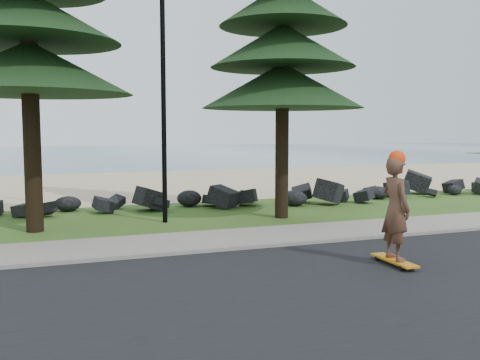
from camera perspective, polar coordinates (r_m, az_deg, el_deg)
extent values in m
plane|color=#354F18|center=(12.55, -4.87, -6.87)|extent=(160.00, 160.00, 0.00)
cube|color=black|center=(8.43, 3.45, -12.92)|extent=(160.00, 7.00, 0.02)
cube|color=gray|center=(11.69, -3.70, -7.52)|extent=(160.00, 0.20, 0.10)
cube|color=gray|center=(12.73, -5.11, -6.51)|extent=(160.00, 2.00, 0.08)
cube|color=tan|center=(26.66, -13.14, -0.48)|extent=(160.00, 15.00, 0.01)
cube|color=#3F6A7A|center=(62.97, -17.26, 2.71)|extent=(160.00, 58.00, 0.01)
cylinder|color=black|center=(16.45, 4.60, 17.08)|extent=(0.40, 0.40, 12.00)
cylinder|color=black|center=(15.43, -8.19, 10.31)|extent=(0.14, 0.14, 8.00)
cube|color=#CC760C|center=(10.98, 16.12, -8.23)|extent=(0.32, 1.21, 0.04)
imported|color=brown|center=(10.79, 16.26, -2.93)|extent=(0.50, 0.74, 2.01)
sphere|color=#FF390E|center=(10.69, 16.40, 2.20)|extent=(0.32, 0.32, 0.32)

